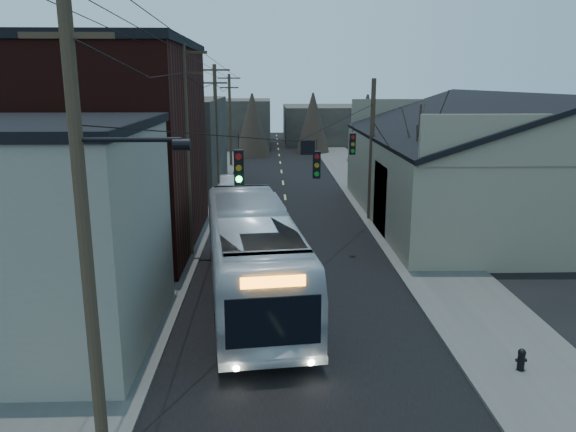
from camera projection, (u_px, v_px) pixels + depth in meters
name	position (u px, v px, depth m)	size (l,w,h in m)	color
road_surface	(286.00, 203.00, 39.30)	(9.00, 110.00, 0.02)	black
sidewalk_left	(193.00, 203.00, 39.08)	(4.00, 110.00, 0.12)	#474744
sidewalk_right	(378.00, 202.00, 39.50)	(4.00, 110.00, 0.12)	#474744
building_clapboard	(22.00, 238.00, 17.79)	(8.00, 8.00, 7.00)	slate
building_brick	(92.00, 149.00, 28.09)	(10.00, 12.00, 10.00)	black
building_left_far	(163.00, 144.00, 44.01)	(9.00, 14.00, 7.00)	#322C28
warehouse	(501.00, 176.00, 34.24)	(16.16, 20.60, 7.73)	#7C715A
building_far_left	(231.00, 123.00, 72.41)	(10.00, 12.00, 6.00)	#322C28
building_far_right	(328.00, 124.00, 77.81)	(12.00, 14.00, 5.00)	#322C28
bare_tree	(417.00, 175.00, 28.96)	(0.40, 0.40, 7.20)	black
utility_lines	(235.00, 141.00, 32.35)	(11.24, 45.28, 10.50)	#382B1E
bus	(252.00, 254.00, 21.70)	(3.09, 13.19, 3.67)	silver
parked_car	(228.00, 184.00, 42.98)	(1.37, 3.93, 1.29)	#B2B5BA
fire_hydrant	(521.00, 359.00, 16.33)	(0.31, 0.23, 0.67)	black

